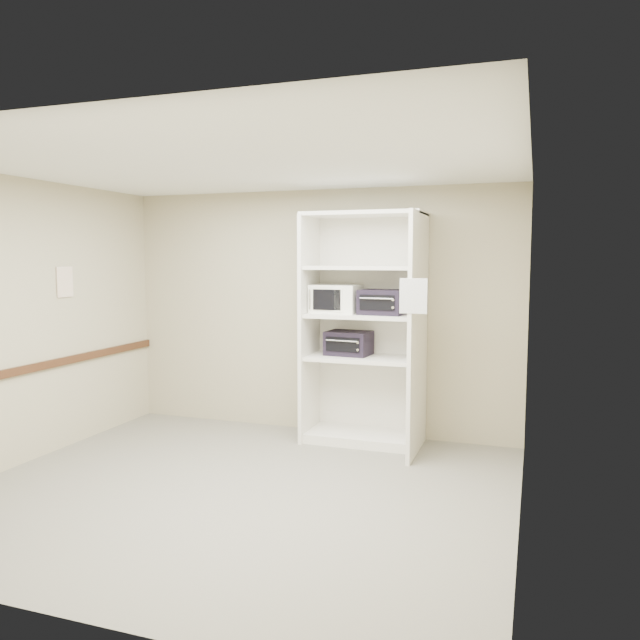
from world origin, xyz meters
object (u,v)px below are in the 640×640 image
(toaster_oven_upper, at_px, (382,302))
(microwave, at_px, (336,299))
(shelving_unit, at_px, (368,337))
(toaster_oven_lower, at_px, (349,343))

(toaster_oven_upper, bearing_deg, microwave, 178.77)
(shelving_unit, relative_size, toaster_oven_lower, 5.32)
(shelving_unit, xyz_separation_m, microwave, (-0.36, 0.03, 0.39))
(shelving_unit, xyz_separation_m, toaster_oven_lower, (-0.22, 0.05, -0.08))
(toaster_oven_upper, bearing_deg, shelving_unit, 175.59)
(shelving_unit, distance_m, toaster_oven_upper, 0.40)
(shelving_unit, height_order, toaster_oven_lower, shelving_unit)
(shelving_unit, xyz_separation_m, toaster_oven_upper, (0.16, -0.02, 0.37))
(toaster_oven_upper, relative_size, toaster_oven_lower, 0.98)
(microwave, distance_m, toaster_oven_lower, 0.49)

